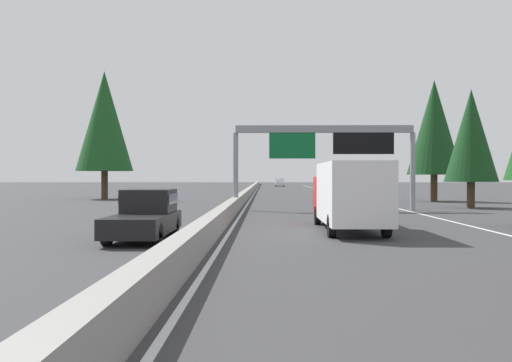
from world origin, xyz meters
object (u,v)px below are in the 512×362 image
object	(u,v)px
sedan_mid_center	(336,193)
pickup_far_center	(280,182)
conifer_right_mid	(434,128)
box_truck_distant_a	(349,194)
sign_gantry_overhead	(327,143)
conifer_right_near	(471,136)
conifer_left_near	(104,121)
oncoming_near	(146,214)

from	to	relation	value
sedan_mid_center	pickup_far_center	world-z (taller)	pickup_far_center
sedan_mid_center	conifer_right_mid	distance (m)	11.26
box_truck_distant_a	pickup_far_center	size ratio (longest dim) A/B	1.52
box_truck_distant_a	sign_gantry_overhead	bearing A→B (deg)	-2.52
conifer_right_near	conifer_left_near	world-z (taller)	conifer_left_near
box_truck_distant_a	pickup_far_center	distance (m)	106.89
oncoming_near	conifer_left_near	size ratio (longest dim) A/B	0.42
sign_gantry_overhead	box_truck_distant_a	xyz separation A→B (m)	(-14.68, 0.65, -3.09)
sedan_mid_center	conifer_right_near	xyz separation A→B (m)	(-13.48, -8.43, 4.72)
conifer_right_near	oncoming_near	bearing A→B (deg)	136.34
box_truck_distant_a	sedan_mid_center	world-z (taller)	box_truck_distant_a
pickup_far_center	sedan_mid_center	bearing A→B (deg)	-177.26
oncoming_near	box_truck_distant_a	bearing A→B (deg)	110.56
oncoming_near	conifer_right_mid	distance (m)	38.63
sedan_mid_center	pickup_far_center	distance (m)	75.61
sedan_mid_center	pickup_far_center	xyz separation A→B (m)	(75.53, 3.62, 0.23)
conifer_left_near	oncoming_near	bearing A→B (deg)	-161.65
sign_gantry_overhead	sedan_mid_center	distance (m)	17.37
pickup_far_center	conifer_right_near	distance (m)	89.93
oncoming_near	conifer_right_mid	bearing A→B (deg)	147.34
sign_gantry_overhead	conifer_right_mid	world-z (taller)	conifer_right_mid
sign_gantry_overhead	box_truck_distant_a	distance (m)	15.02
sedan_mid_center	conifer_left_near	distance (m)	25.03
oncoming_near	sign_gantry_overhead	bearing A→B (deg)	153.56
conifer_right_mid	box_truck_distant_a	bearing A→B (deg)	156.88
sign_gantry_overhead	box_truck_distant_a	world-z (taller)	sign_gantry_overhead
sign_gantry_overhead	conifer_right_near	world-z (taller)	conifer_right_near
sedan_mid_center	conifer_left_near	bearing A→B (deg)	84.18
sedan_mid_center	oncoming_near	world-z (taller)	oncoming_near
sedan_mid_center	conifer_right_mid	bearing A→B (deg)	-104.34
conifer_right_near	conifer_right_mid	world-z (taller)	conifer_right_mid
pickup_far_center	conifer_right_mid	xyz separation A→B (m)	(-77.84, -12.65, 6.09)
sign_gantry_overhead	conifer_right_near	xyz separation A→B (m)	(3.20, -11.16, 0.71)
box_truck_distant_a	conifer_right_mid	size ratio (longest dim) A/B	0.74
conifer_right_mid	pickup_far_center	bearing A→B (deg)	9.23
box_truck_distant_a	conifer_left_near	xyz separation A→B (m)	(33.78, 20.41, 6.50)
conifer_right_near	conifer_left_near	distance (m)	36.02
conifer_right_near	sedan_mid_center	bearing A→B (deg)	32.01
conifer_left_near	conifer_right_mid	bearing A→B (deg)	-98.21
pickup_far_center	oncoming_near	distance (m)	110.24
box_truck_distant_a	oncoming_near	bearing A→B (deg)	110.56
conifer_right_mid	conifer_left_near	xyz separation A→B (m)	(4.73, 32.81, 1.11)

